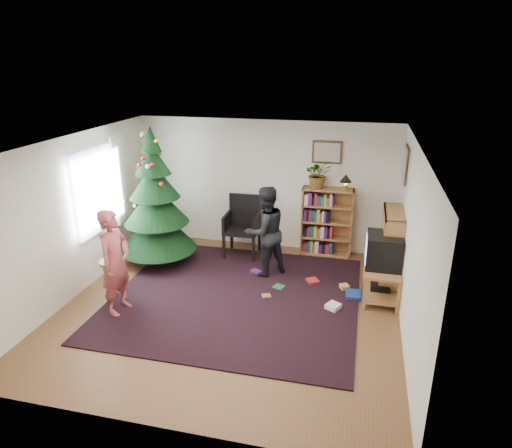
% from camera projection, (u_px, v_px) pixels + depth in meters
% --- Properties ---
extents(floor, '(5.00, 5.00, 0.00)m').
position_uv_depth(floor, '(231.00, 306.00, 6.98)').
color(floor, brown).
rests_on(floor, ground).
extents(ceiling, '(5.00, 5.00, 0.00)m').
position_uv_depth(ceiling, '(227.00, 143.00, 6.11)').
color(ceiling, white).
rests_on(ceiling, wall_back).
extents(wall_back, '(5.00, 0.02, 2.50)m').
position_uv_depth(wall_back, '(266.00, 185.00, 8.83)').
color(wall_back, silver).
rests_on(wall_back, floor).
extents(wall_front, '(5.00, 0.02, 2.50)m').
position_uv_depth(wall_front, '(153.00, 324.00, 4.27)').
color(wall_front, silver).
rests_on(wall_front, floor).
extents(wall_left, '(0.02, 5.00, 2.50)m').
position_uv_depth(wall_left, '(75.00, 217.00, 7.09)').
color(wall_left, silver).
rests_on(wall_left, floor).
extents(wall_right, '(0.02, 5.00, 2.50)m').
position_uv_depth(wall_right, '(411.00, 246.00, 6.01)').
color(wall_right, silver).
rests_on(wall_right, floor).
extents(rug, '(3.80, 3.60, 0.02)m').
position_uv_depth(rug, '(236.00, 296.00, 7.25)').
color(rug, black).
rests_on(rug, floor).
extents(window_pane, '(0.04, 1.20, 1.40)m').
position_uv_depth(window_pane, '(96.00, 191.00, 7.54)').
color(window_pane, silver).
rests_on(window_pane, wall_left).
extents(curtain, '(0.06, 0.35, 1.60)m').
position_uv_depth(curtain, '(119.00, 181.00, 8.17)').
color(curtain, silver).
rests_on(curtain, wall_left).
extents(picture_back, '(0.55, 0.03, 0.42)m').
position_uv_depth(picture_back, '(327.00, 152.00, 8.31)').
color(picture_back, '#4C3319').
rests_on(picture_back, wall_back).
extents(picture_right, '(0.03, 0.50, 0.60)m').
position_uv_depth(picture_right, '(406.00, 165.00, 7.37)').
color(picture_right, '#4C3319').
rests_on(picture_right, wall_right).
extents(christmas_tree, '(1.38, 1.38, 2.50)m').
position_uv_depth(christmas_tree, '(156.00, 208.00, 8.14)').
color(christmas_tree, '#3F2816').
rests_on(christmas_tree, rug).
extents(bookshelf_back, '(0.95, 0.30, 1.30)m').
position_uv_depth(bookshelf_back, '(327.00, 221.00, 8.62)').
color(bookshelf_back, '#A7733B').
rests_on(bookshelf_back, floor).
extents(bookshelf_right, '(0.30, 0.95, 1.30)m').
position_uv_depth(bookshelf_right, '(390.00, 249.00, 7.39)').
color(bookshelf_right, '#A7733B').
rests_on(bookshelf_right, floor).
extents(tv_stand, '(0.55, 0.98, 0.55)m').
position_uv_depth(tv_stand, '(381.00, 278.00, 7.14)').
color(tv_stand, '#A7733B').
rests_on(tv_stand, floor).
extents(crt_tv, '(0.54, 0.58, 0.51)m').
position_uv_depth(crt_tv, '(384.00, 250.00, 6.98)').
color(crt_tv, black).
rests_on(crt_tv, tv_stand).
extents(armchair, '(0.64, 0.64, 1.14)m').
position_uv_depth(armchair, '(244.00, 222.00, 8.68)').
color(armchair, black).
rests_on(armchair, rug).
extents(stool, '(0.39, 0.39, 0.65)m').
position_uv_depth(stool, '(113.00, 269.00, 7.05)').
color(stool, '#A7733B').
rests_on(stool, floor).
extents(person_standing, '(0.44, 0.62, 1.60)m').
position_uv_depth(person_standing, '(115.00, 262.00, 6.59)').
color(person_standing, '#AC4544').
rests_on(person_standing, rug).
extents(person_by_chair, '(0.97, 0.97, 1.59)m').
position_uv_depth(person_by_chair, '(265.00, 232.00, 7.75)').
color(person_by_chair, black).
rests_on(person_by_chair, rug).
extents(potted_plant, '(0.59, 0.55, 0.54)m').
position_uv_depth(potted_plant, '(318.00, 174.00, 8.35)').
color(potted_plant, gray).
rests_on(potted_plant, bookshelf_back).
extents(table_lamp, '(0.22, 0.22, 0.29)m').
position_uv_depth(table_lamp, '(346.00, 179.00, 8.27)').
color(table_lamp, '#A57F33').
rests_on(table_lamp, bookshelf_back).
extents(floor_clutter, '(1.89, 1.09, 0.08)m').
position_uv_depth(floor_clutter, '(306.00, 289.00, 7.43)').
color(floor_clutter, '#A51E19').
rests_on(floor_clutter, rug).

